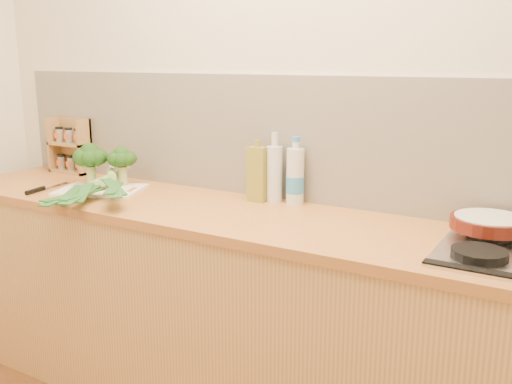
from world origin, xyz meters
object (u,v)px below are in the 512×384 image
Objects in this scene: spice_rack at (72,149)px; skillet at (490,223)px; chefs_knife at (41,189)px; chopping_board at (101,190)px.

skillet is at bearing -3.14° from spice_rack.
skillet is at bearing -1.65° from chefs_knife.
chefs_knife is at bearing -160.49° from skillet.
skillet is (1.70, 0.14, 0.06)m from chopping_board.
chopping_board is 1.70m from skillet.
chopping_board is 0.28m from chefs_knife.
chefs_knife is 0.47m from spice_rack.
chefs_knife reaches higher than chopping_board.
spice_rack reaches higher than chopping_board.
spice_rack is at bearing 130.71° from chopping_board.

